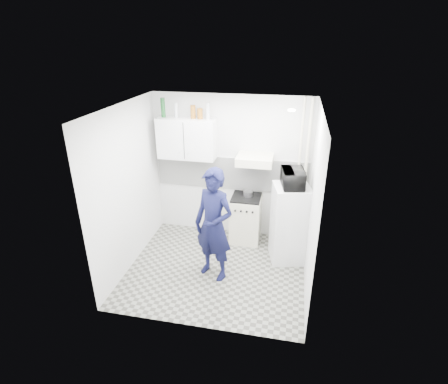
# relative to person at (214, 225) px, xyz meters

# --- Properties ---
(floor) EXTENTS (2.80, 2.80, 0.00)m
(floor) POSITION_rel_person_xyz_m (0.00, 0.13, -0.89)
(floor) COLOR gray
(floor) RESTS_ON ground
(ceiling) EXTENTS (2.80, 2.80, 0.00)m
(ceiling) POSITION_rel_person_xyz_m (0.00, 0.13, 1.71)
(ceiling) COLOR white
(ceiling) RESTS_ON wall_back
(wall_back) EXTENTS (2.80, 0.00, 2.80)m
(wall_back) POSITION_rel_person_xyz_m (0.00, 1.38, 0.41)
(wall_back) COLOR silver
(wall_back) RESTS_ON floor
(wall_left) EXTENTS (0.00, 2.60, 2.60)m
(wall_left) POSITION_rel_person_xyz_m (-1.40, 0.13, 0.41)
(wall_left) COLOR silver
(wall_left) RESTS_ON floor
(wall_right) EXTENTS (0.00, 2.60, 2.60)m
(wall_right) POSITION_rel_person_xyz_m (1.40, 0.13, 0.41)
(wall_right) COLOR silver
(wall_right) RESTS_ON floor
(person) EXTENTS (0.76, 0.64, 1.78)m
(person) POSITION_rel_person_xyz_m (0.00, 0.00, 0.00)
(person) COLOR black
(person) RESTS_ON floor
(stove) EXTENTS (0.53, 0.53, 0.85)m
(stove) POSITION_rel_person_xyz_m (0.33, 1.13, -0.47)
(stove) COLOR beige
(stove) RESTS_ON floor
(fridge) EXTENTS (0.66, 0.66, 1.32)m
(fridge) POSITION_rel_person_xyz_m (1.10, 0.69, -0.23)
(fridge) COLOR white
(fridge) RESTS_ON floor
(stove_top) EXTENTS (0.51, 0.51, 0.03)m
(stove_top) POSITION_rel_person_xyz_m (0.33, 1.13, -0.03)
(stove_top) COLOR black
(stove_top) RESTS_ON stove
(saucepan) EXTENTS (0.17, 0.17, 0.09)m
(saucepan) POSITION_rel_person_xyz_m (0.35, 1.17, 0.03)
(saucepan) COLOR silver
(saucepan) RESTS_ON stove_top
(microwave) EXTENTS (0.55, 0.42, 0.27)m
(microwave) POSITION_rel_person_xyz_m (1.10, 0.69, 0.57)
(microwave) COLOR black
(microwave) RESTS_ON fridge
(bottle_a) EXTENTS (0.08, 0.08, 0.32)m
(bottle_a) POSITION_rel_person_xyz_m (-1.14, 1.21, 1.47)
(bottle_a) COLOR #144C1E
(bottle_a) RESTS_ON upper_cabinet
(bottle_c) EXTENTS (0.06, 0.06, 0.25)m
(bottle_c) POSITION_rel_person_xyz_m (-0.92, 1.21, 1.43)
(bottle_c) COLOR #B2B7BC
(bottle_c) RESTS_ON upper_cabinet
(canister_a) EXTENTS (0.09, 0.09, 0.22)m
(canister_a) POSITION_rel_person_xyz_m (-0.62, 1.21, 1.42)
(canister_a) COLOR brown
(canister_a) RESTS_ON upper_cabinet
(canister_b) EXTENTS (0.09, 0.09, 0.18)m
(canister_b) POSITION_rel_person_xyz_m (-0.50, 1.21, 1.40)
(canister_b) COLOR brown
(canister_b) RESTS_ON upper_cabinet
(bottle_e) EXTENTS (0.07, 0.07, 0.27)m
(bottle_e) POSITION_rel_person_xyz_m (-0.36, 1.21, 1.45)
(bottle_e) COLOR #B2B7BC
(bottle_e) RESTS_ON upper_cabinet
(upper_cabinet) EXTENTS (1.00, 0.35, 0.70)m
(upper_cabinet) POSITION_rel_person_xyz_m (-0.75, 1.21, 0.96)
(upper_cabinet) COLOR white
(upper_cabinet) RESTS_ON wall_back
(range_hood) EXTENTS (0.60, 0.50, 0.14)m
(range_hood) POSITION_rel_person_xyz_m (0.45, 1.13, 0.68)
(range_hood) COLOR beige
(range_hood) RESTS_ON wall_back
(backsplash) EXTENTS (2.74, 0.03, 0.60)m
(backsplash) POSITION_rel_person_xyz_m (0.00, 1.37, 0.31)
(backsplash) COLOR white
(backsplash) RESTS_ON wall_back
(pipe_a) EXTENTS (0.05, 0.05, 2.60)m
(pipe_a) POSITION_rel_person_xyz_m (1.30, 1.30, 0.41)
(pipe_a) COLOR beige
(pipe_a) RESTS_ON floor
(pipe_b) EXTENTS (0.04, 0.04, 2.60)m
(pipe_b) POSITION_rel_person_xyz_m (1.18, 1.30, 0.41)
(pipe_b) COLOR beige
(pipe_b) RESTS_ON floor
(ceiling_spot_fixture) EXTENTS (0.10, 0.10, 0.02)m
(ceiling_spot_fixture) POSITION_rel_person_xyz_m (1.00, 0.33, 1.68)
(ceiling_spot_fixture) COLOR white
(ceiling_spot_fixture) RESTS_ON ceiling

